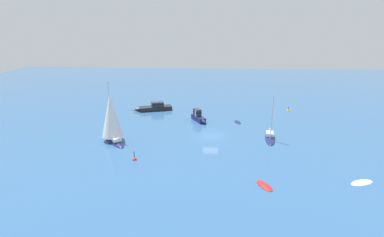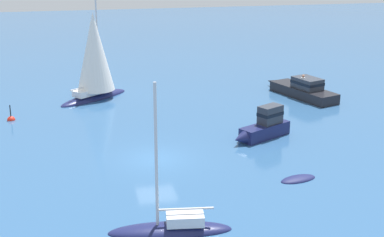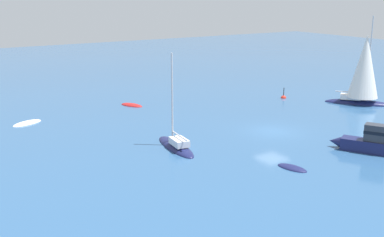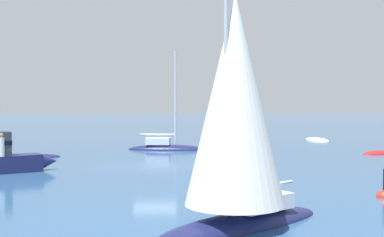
{
  "view_description": "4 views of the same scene",
  "coord_description": "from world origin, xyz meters",
  "px_view_note": "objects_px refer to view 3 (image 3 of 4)",
  "views": [
    {
      "loc": [
        -0.07,
        46.38,
        17.47
      ],
      "look_at": [
        3.21,
        -2.11,
        2.31
      ],
      "focal_mm": 28.27,
      "sensor_mm": 36.0,
      "label": 1
    },
    {
      "loc": [
        -33.24,
        4.62,
        13.35
      ],
      "look_at": [
        3.35,
        -3.06,
        1.43
      ],
      "focal_mm": 53.02,
      "sensor_mm": 36.0,
      "label": 2
    },
    {
      "loc": [
        -27.45,
        -30.36,
        11.83
      ],
      "look_at": [
        -4.69,
        5.81,
        0.54
      ],
      "focal_mm": 45.0,
      "sensor_mm": 36.0,
      "label": 3
    },
    {
      "loc": [
        33.36,
        0.91,
        4.39
      ],
      "look_at": [
        -1.22,
        2.22,
        2.74
      ],
      "focal_mm": 53.58,
      "sensor_mm": 36.0,
      "label": 4
    }
  ],
  "objects_px": {
    "yacht": "(176,146)",
    "skiff": "(27,124)",
    "launch": "(367,141)",
    "sailboat": "(364,72)",
    "rib": "(292,168)",
    "channel_buoy": "(283,98)",
    "skiff_1": "(132,106)"
  },
  "relations": [
    {
      "from": "launch",
      "to": "channel_buoy",
      "type": "height_order",
      "value": "launch"
    },
    {
      "from": "rib",
      "to": "skiff_1",
      "type": "height_order",
      "value": "skiff_1"
    },
    {
      "from": "skiff_1",
      "to": "sailboat",
      "type": "relative_size",
      "value": 0.3
    },
    {
      "from": "yacht",
      "to": "launch",
      "type": "bearing_deg",
      "value": -119.12
    },
    {
      "from": "yacht",
      "to": "skiff",
      "type": "bearing_deg",
      "value": 37.8
    },
    {
      "from": "skiff",
      "to": "skiff_1",
      "type": "height_order",
      "value": "skiff_1"
    },
    {
      "from": "yacht",
      "to": "skiff",
      "type": "xyz_separation_m",
      "value": [
        -8.09,
        13.51,
        -0.15
      ]
    },
    {
      "from": "yacht",
      "to": "launch",
      "type": "relative_size",
      "value": 1.6
    },
    {
      "from": "yacht",
      "to": "launch",
      "type": "distance_m",
      "value": 14.61
    },
    {
      "from": "yacht",
      "to": "skiff",
      "type": "height_order",
      "value": "yacht"
    },
    {
      "from": "yacht",
      "to": "launch",
      "type": "xyz_separation_m",
      "value": [
        11.81,
        -8.58,
        0.69
      ]
    },
    {
      "from": "skiff",
      "to": "skiff_1",
      "type": "xyz_separation_m",
      "value": [
        11.33,
        1.45,
        0.0
      ]
    },
    {
      "from": "channel_buoy",
      "to": "yacht",
      "type": "bearing_deg",
      "value": -155.11
    },
    {
      "from": "launch",
      "to": "channel_buoy",
      "type": "relative_size",
      "value": 3.2
    },
    {
      "from": "skiff",
      "to": "channel_buoy",
      "type": "distance_m",
      "value": 28.08
    },
    {
      "from": "yacht",
      "to": "sailboat",
      "type": "bearing_deg",
      "value": -77.57
    },
    {
      "from": "rib",
      "to": "skiff_1",
      "type": "relative_size",
      "value": 0.83
    },
    {
      "from": "yacht",
      "to": "sailboat",
      "type": "height_order",
      "value": "sailboat"
    },
    {
      "from": "yacht",
      "to": "skiff_1",
      "type": "height_order",
      "value": "yacht"
    },
    {
      "from": "yacht",
      "to": "rib",
      "type": "distance_m",
      "value": 9.37
    },
    {
      "from": "sailboat",
      "to": "channel_buoy",
      "type": "relative_size",
      "value": 6.56
    },
    {
      "from": "rib",
      "to": "channel_buoy",
      "type": "bearing_deg",
      "value": -54.48
    },
    {
      "from": "skiff",
      "to": "rib",
      "type": "bearing_deg",
      "value": -82.48
    },
    {
      "from": "rib",
      "to": "skiff_1",
      "type": "xyz_separation_m",
      "value": [
        -1.25,
        23.18,
        0.0
      ]
    },
    {
      "from": "yacht",
      "to": "sailboat",
      "type": "relative_size",
      "value": 0.78
    },
    {
      "from": "yacht",
      "to": "rib",
      "type": "xyz_separation_m",
      "value": [
        4.5,
        -8.22,
        -0.15
      ]
    },
    {
      "from": "sailboat",
      "to": "skiff_1",
      "type": "bearing_deg",
      "value": -158.57
    },
    {
      "from": "launch",
      "to": "yacht",
      "type": "bearing_deg",
      "value": 25.46
    },
    {
      "from": "skiff_1",
      "to": "channel_buoy",
      "type": "height_order",
      "value": "channel_buoy"
    },
    {
      "from": "yacht",
      "to": "launch",
      "type": "height_order",
      "value": "yacht"
    },
    {
      "from": "sailboat",
      "to": "channel_buoy",
      "type": "xyz_separation_m",
      "value": [
        -5.07,
        6.72,
        -3.48
      ]
    },
    {
      "from": "rib",
      "to": "sailboat",
      "type": "bearing_deg",
      "value": -75.63
    }
  ]
}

